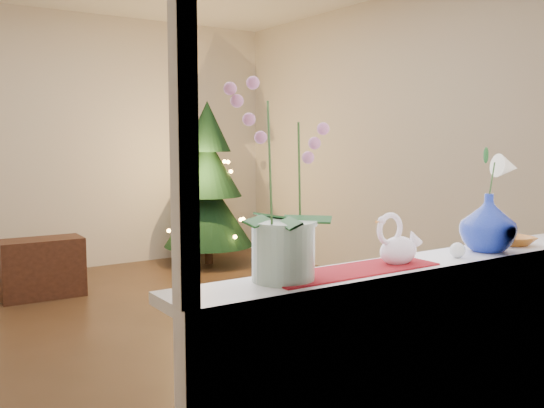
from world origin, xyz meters
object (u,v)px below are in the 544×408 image
(blue_vase, at_px, (488,218))
(xmas_tree, at_px, (208,183))
(orchid_pot, at_px, (283,181))
(paperweight, at_px, (458,250))
(swan, at_px, (399,240))
(side_table, at_px, (42,268))
(amber_dish, at_px, (514,241))

(blue_vase, relative_size, xmas_tree, 0.16)
(orchid_pot, distance_m, paperweight, 0.86)
(swan, bearing_deg, side_table, 107.62)
(side_table, bearing_deg, blue_vase, -74.31)
(orchid_pot, height_order, swan, orchid_pot)
(swan, height_order, paperweight, swan)
(paperweight, xyz_separation_m, xmas_tree, (1.15, 4.36, -0.05))
(side_table, bearing_deg, paperweight, -77.51)
(blue_vase, bearing_deg, swan, 178.59)
(orchid_pot, height_order, amber_dish, orchid_pot)
(amber_dish, distance_m, xmas_tree, 4.37)
(blue_vase, xyz_separation_m, side_table, (-0.96, 3.87, -0.80))
(xmas_tree, distance_m, side_table, 2.05)
(orchid_pot, xyz_separation_m, side_table, (0.07, 3.84, -0.99))
(orchid_pot, bearing_deg, swan, -2.62)
(orchid_pot, height_order, xmas_tree, xmas_tree)
(swan, xyz_separation_m, side_table, (-0.45, 3.86, -0.75))
(orchid_pot, height_order, blue_vase, orchid_pot)
(blue_vase, distance_m, xmas_tree, 4.44)
(blue_vase, xyz_separation_m, paperweight, (-0.22, -0.03, -0.11))
(side_table, bearing_deg, orchid_pot, -89.18)
(xmas_tree, xyz_separation_m, side_table, (-1.89, -0.47, -0.64))
(orchid_pot, bearing_deg, blue_vase, -2.01)
(blue_vase, relative_size, amber_dish, 1.97)
(swan, distance_m, paperweight, 0.30)
(amber_dish, height_order, side_table, amber_dish)
(paperweight, xyz_separation_m, side_table, (-0.74, 3.90, -0.69))
(blue_vase, height_order, paperweight, blue_vase)
(orchid_pot, height_order, side_table, orchid_pot)
(paperweight, xyz_separation_m, amber_dish, (0.44, 0.05, -0.01))
(swan, height_order, blue_vase, blue_vase)
(orchid_pot, relative_size, swan, 3.00)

